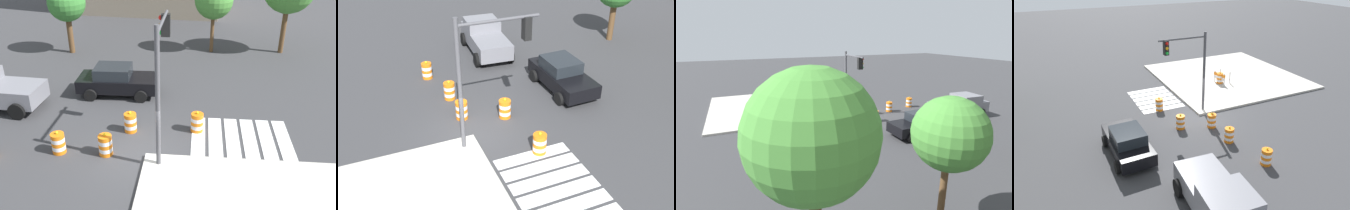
{
  "view_description": "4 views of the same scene",
  "coord_description": "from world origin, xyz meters",
  "views": [
    {
      "loc": [
        2.02,
        -12.0,
        8.74
      ],
      "look_at": [
        0.67,
        2.61,
        1.05
      ],
      "focal_mm": 38.53,
      "sensor_mm": 36.0,
      "label": 1
    },
    {
      "loc": [
        13.03,
        -3.9,
        9.98
      ],
      "look_at": [
        -0.12,
        1.59,
        1.21
      ],
      "focal_mm": 41.12,
      "sensor_mm": 36.0,
      "label": 2
    },
    {
      "loc": [
        9.49,
        19.37,
        7.03
      ],
      "look_at": [
        1.27,
        0.54,
        1.31
      ],
      "focal_mm": 27.22,
      "sensor_mm": 36.0,
      "label": 3
    },
    {
      "loc": [
        -16.06,
        8.85,
        9.56
      ],
      "look_at": [
        0.49,
        1.1,
        0.86
      ],
      "focal_mm": 31.81,
      "sensor_mm": 36.0,
      "label": 4
    }
  ],
  "objects": [
    {
      "name": "crosswalk_stripes",
      "position": [
        4.0,
        1.8,
        0.01
      ],
      "size": [
        4.35,
        3.2,
        0.02
      ],
      "color": "silver",
      "rests_on": "ground"
    },
    {
      "name": "traffic_barrel_median_far",
      "position": [
        -1.66,
        -0.0,
        0.45
      ],
      "size": [
        0.56,
        0.56,
        1.02
      ],
      "color": "orange",
      "rests_on": "ground"
    },
    {
      "name": "traffic_barrel_far_curb",
      "position": [
        -6.31,
        -0.58,
        0.45
      ],
      "size": [
        0.56,
        0.56,
        1.02
      ],
      "color": "orange",
      "rests_on": "ground"
    },
    {
      "name": "traffic_light_pole",
      "position": [
        0.6,
        0.54,
        3.91
      ],
      "size": [
        0.47,
        3.29,
        5.5
      ],
      "color": "#4C4C51",
      "rests_on": "sidewalk_corner"
    },
    {
      "name": "ground_plane",
      "position": [
        0.0,
        0.0,
        0.0
      ],
      "size": [
        120.0,
        120.0,
        0.0
      ],
      "primitive_type": "plane",
      "color": "#38383A"
    },
    {
      "name": "traffic_barrel_crosswalk_end",
      "position": [
        -3.63,
        -0.04,
        0.45
      ],
      "size": [
        0.56,
        0.56,
        1.02
      ],
      "color": "orange",
      "rests_on": "ground"
    },
    {
      "name": "sports_car",
      "position": [
        -2.4,
        5.71,
        0.81
      ],
      "size": [
        4.34,
        2.22,
        1.63
      ],
      "color": "black",
      "rests_on": "ground"
    },
    {
      "name": "pickup_truck",
      "position": [
        -8.58,
        3.65,
        0.97
      ],
      "size": [
        5.27,
        2.63,
        1.92
      ],
      "color": "slate",
      "rests_on": "ground"
    },
    {
      "name": "traffic_barrel_median_near",
      "position": [
        2.04,
        2.17,
        0.45
      ],
      "size": [
        0.56,
        0.56,
        1.02
      ],
      "color": "orange",
      "rests_on": "ground"
    },
    {
      "name": "traffic_barrel_near_corner",
      "position": [
        -0.98,
        1.89,
        0.45
      ],
      "size": [
        0.56,
        0.56,
        1.02
      ],
      "color": "orange",
      "rests_on": "ground"
    }
  ]
}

